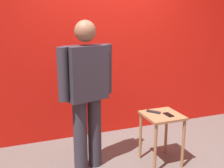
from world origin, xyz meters
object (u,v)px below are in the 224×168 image
object	(u,v)px
standing_person	(87,89)
side_table	(162,124)
cell_phone	(169,115)
tv_remote	(154,112)

from	to	relation	value
standing_person	side_table	world-z (taller)	standing_person
cell_phone	side_table	bearing A→B (deg)	132.71
side_table	tv_remote	bearing A→B (deg)	129.24
cell_phone	tv_remote	world-z (taller)	tv_remote
standing_person	cell_phone	distance (m)	1.01
cell_phone	tv_remote	distance (m)	0.19
tv_remote	standing_person	bearing A→B (deg)	131.68
standing_person	tv_remote	bearing A→B (deg)	-9.17
standing_person	cell_phone	xyz separation A→B (m)	(0.92, -0.27, -0.33)
side_table	tv_remote	world-z (taller)	tv_remote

